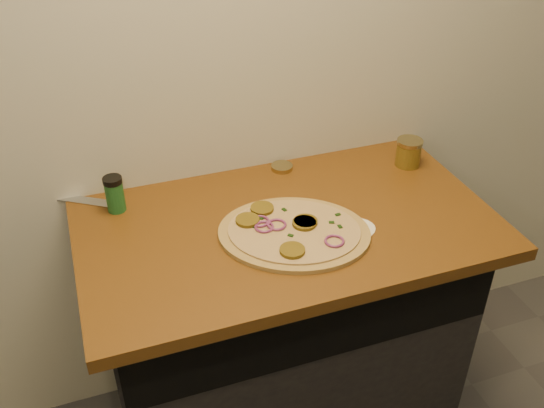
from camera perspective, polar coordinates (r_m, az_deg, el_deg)
name	(u,v)px	position (r m, az deg, el deg)	size (l,w,h in m)	color
cabinet	(282,329)	(2.08, 0.95, -11.67)	(1.10, 0.60, 0.86)	black
countertop	(287,226)	(1.77, 1.42, -2.11)	(1.20, 0.70, 0.04)	brown
pizza	(293,232)	(1.70, 1.98, -2.62)	(0.55, 0.55, 0.03)	tan
chefs_knife	(64,197)	(1.96, -19.00, 0.64)	(0.25, 0.18, 0.02)	#B7BAC1
mason_jar_lid	(282,167)	(2.00, 0.94, 3.48)	(0.07, 0.07, 0.02)	#9F905C
salsa_jar	(409,152)	(2.05, 12.73, 4.76)	(0.08, 0.08, 0.09)	#A53110
spice_shaker	(115,194)	(1.83, -14.59, 0.92)	(0.06, 0.06, 0.11)	#1C5A27
flour_spill	(346,230)	(1.73, 6.95, -2.41)	(0.17, 0.17, 0.00)	white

